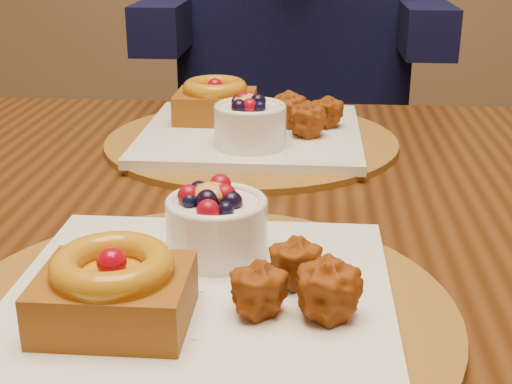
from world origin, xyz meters
TOP-DOWN VIEW (x-y plane):
  - dining_table at (-0.00, -0.00)m, footprint 1.60×0.90m
  - place_setting_near at (-0.00, -0.22)m, footprint 0.38×0.38m
  - place_setting_far at (-0.00, 0.21)m, footprint 0.38×0.38m
  - chair_far at (-0.02, 0.72)m, footprint 0.49×0.49m

SIDE VIEW (x-z plane):
  - chair_far at x=-0.02m, z-range 0.05..0.94m
  - dining_table at x=0.00m, z-range 0.30..1.06m
  - place_setting_near at x=0.00m, z-range 0.74..0.82m
  - place_setting_far at x=0.00m, z-range 0.74..0.82m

